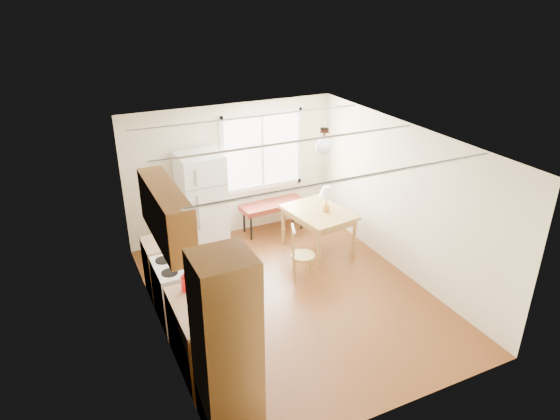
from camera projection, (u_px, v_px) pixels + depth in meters
room_shell at (293, 224)px, 7.21m from camera, size 4.60×5.60×2.62m
kitchen_run at (193, 300)px, 6.19m from camera, size 0.65×3.40×2.20m
window_unit at (262, 151)px, 9.35m from camera, size 1.64×0.05×1.51m
pendant_light at (324, 145)px, 7.40m from camera, size 0.26×0.26×0.40m
refrigerator at (202, 203)px, 8.77m from camera, size 0.75×0.78×1.80m
bench at (273, 206)px, 9.58m from camera, size 1.29×0.54×0.58m
dining_table at (319, 216)px, 8.84m from camera, size 1.08×1.34×0.76m
chair at (298, 250)px, 8.01m from camera, size 0.44×0.44×0.90m
table_lamp at (327, 193)px, 8.64m from camera, size 0.27×0.27×0.47m
coffee_maker at (207, 317)px, 5.60m from camera, size 0.20×0.23×0.33m
kettle at (186, 283)px, 6.24m from camera, size 0.14×0.14×0.26m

